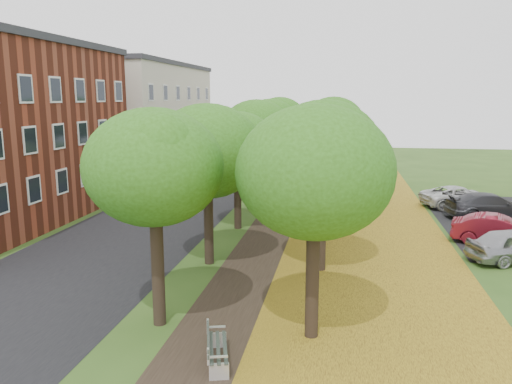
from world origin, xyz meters
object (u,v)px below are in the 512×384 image
at_px(car_red, 499,230).
at_px(car_white, 459,197).
at_px(car_grey, 490,206).
at_px(bench, 216,348).

xyz_separation_m(car_red, car_white, (0.00, 8.65, -0.03)).
bearing_deg(car_white, car_grey, -178.37).
bearing_deg(bench, car_red, -55.03).
bearing_deg(car_red, car_white, 15.15).
distance_m(bench, car_white, 24.38).
distance_m(car_red, car_grey, 5.79).
relative_size(bench, car_red, 0.44).
height_order(car_grey, car_white, car_grey).
xyz_separation_m(bench, car_white, (10.84, 21.84, 0.23)).
bearing_deg(car_grey, car_red, 156.80).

